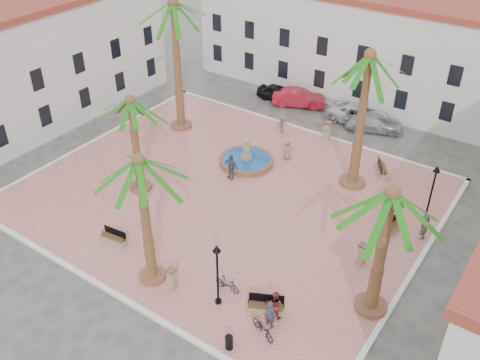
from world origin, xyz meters
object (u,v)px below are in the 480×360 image
Objects in this scene: palm_sw at (131,112)px; lamppost_e at (433,184)px; cyclist_a at (270,314)px; lamppost_s at (217,265)px; car_white at (361,115)px; pedestrian_east at (424,226)px; pedestrian_north at (282,124)px; palm_nw at (174,16)px; bicycle_a at (263,328)px; bicycle_b at (227,284)px; bollard_n at (327,131)px; litter_bin at (229,342)px; bollard_se at (172,278)px; cyclist_b at (275,304)px; bench_e at (390,229)px; palm_s at (140,174)px; bollard_e at (362,254)px; car_silver at (374,123)px; palm_ne at (368,70)px; bench_ne at (382,170)px; car_black at (279,93)px; bench_s at (114,239)px; car_red at (299,98)px; pedestrian_fountain_a at (288,150)px; palm_e at (389,209)px; fountain at (246,160)px; pedestrian_fountain_b at (231,166)px; bench_se at (266,308)px.

palm_sw is 1.73× the size of lamppost_e.
lamppost_e is at bearing -97.57° from cyclist_a.
car_white is at bearing 95.86° from lamppost_s.
pedestrian_north is at bearing -130.24° from pedestrian_east.
palm_nw is 17.23m from car_white.
bicycle_a is 1.11× the size of bicycle_b.
bollard_n is 21.50m from litter_bin.
bollard_se is 0.81× the size of cyclist_b.
lamppost_e reaches higher than bench_e.
car_white is (1.75, 23.71, -6.20)m from palm_s.
pedestrian_east reaches higher than bollard_e.
bollard_se reaches higher than car_silver.
palm_ne is 8.51m from bench_ne.
cyclist_a is at bearing -153.67° from car_black.
bollard_n is (-4.29, 4.48, -7.55)m from palm_ne.
palm_ne is 11.42m from pedestrian_north.
car_red is at bearing 84.35° from bench_s.
pedestrian_fountain_a reaches higher than litter_bin.
palm_e reaches higher than car_silver.
palm_nw reaches higher than bollard_se.
lamppost_e is at bearing -29.78° from bollard_n.
palm_s reaches higher than fountain.
fountain is 11.81m from palm_nw.
car_silver is at bearing 68.05° from pedestrian_fountain_b.
pedestrian_fountain_a reaches higher than bicycle_b.
car_red is (-10.43, 25.13, 0.23)m from litter_bin.
palm_e reaches higher than bench_se.
palm_ne reaches higher than bicycle_b.
pedestrian_east reaches higher than car_silver.
palm_e is at bearing -60.55° from palm_ne.
bollard_se is 0.80× the size of bicycle_a.
bicycle_b is at bearing -60.32° from fountain.
bollard_se is 23.71m from car_white.
car_red is at bearing 82.02° from palm_sw.
palm_sw is 0.90× the size of palm_e.
cyclist_b is at bearing -92.95° from bicycle_b.
palm_nw is 18.85m from bench_ne.
lamppost_e is 13.54m from cyclist_a.
bollard_e reaches higher than litter_bin.
palm_e is 19.91m from pedestrian_north.
lamppost_s reaches higher than bench_ne.
bollard_e is at bearing -40.55° from bicycle_b.
palm_s is at bearing -58.28° from pedestrian_east.
bollard_e is 0.29× the size of car_red.
lamppost_s is at bearing -8.45° from bench_s.
bicycle_b is at bearing -1.34° from bench_s.
pedestrian_fountain_b is (4.41, 4.54, -4.87)m from palm_sw.
palm_nw reaches higher than cyclist_a.
palm_e is 4.57× the size of cyclist_a.
cyclist_b is 15.43m from pedestrian_fountain_a.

